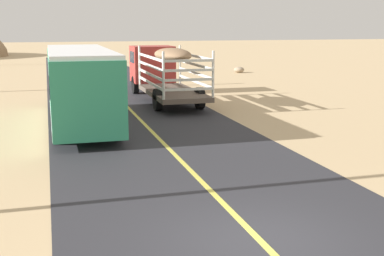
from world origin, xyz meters
name	(u,v)px	position (x,y,z in m)	size (l,w,h in m)	color
ground_plane	(260,241)	(0.00, 0.00, 0.00)	(240.00, 240.00, 0.00)	tan
road_surface	(260,241)	(0.00, 0.00, 0.01)	(8.00, 120.00, 0.02)	#2D2D33
road_centre_line	(260,240)	(0.00, 0.00, 0.02)	(0.16, 117.60, 0.00)	#D8CC4C
livestock_truck	(160,67)	(2.36, 20.39, 1.79)	(2.53, 9.70, 3.02)	#B2332D
bus	(80,85)	(-2.61, 13.12, 1.75)	(2.54, 10.00, 3.21)	#2D8C66
boulder_mid_field	(239,70)	(12.47, 34.01, 0.26)	(0.93, 0.89, 0.52)	gray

